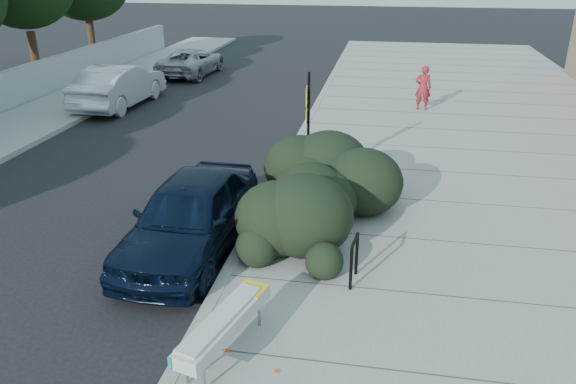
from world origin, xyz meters
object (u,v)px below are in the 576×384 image
Objects in this scene: bike_rack at (354,256)px; suv_silver at (191,62)px; wagon_silver at (119,85)px; pedestrian at (423,88)px; sign_post at (308,122)px; bench at (225,324)px; sedan_navy at (190,216)px.

bike_rack is 19.96m from suv_silver.
pedestrian is at bearing -173.23° from wagon_silver.
pedestrian is at bearing 155.97° from suv_silver.
bike_rack is 14.99m from wagon_silver.
wagon_silver reaches higher than suv_silver.
wagon_silver is 1.06× the size of suv_silver.
sign_post is (-1.47, 4.50, 1.05)m from bike_rack.
bike_rack reaches higher than bench.
suv_silver is 12.05m from pedestrian.
bench is 0.46× the size of sedan_navy.
sedan_navy is at bearing 112.14° from suv_silver.
bench is 14.88m from pedestrian.
bike_rack is 3.32m from sedan_navy.
bike_rack is 0.17× the size of wagon_silver.
sedan_navy is (-3.21, 0.82, 0.11)m from bike_rack.
suv_silver is 2.84× the size of pedestrian.
sign_post is at bearing 115.08° from bike_rack.
suv_silver is at bearing 111.47° from sedan_navy.
sedan_navy is 12.43m from wagon_silver.
wagon_silver is (-6.54, 10.57, 0.04)m from sedan_navy.
sedan_navy reaches higher than suv_silver.
wagon_silver is 6.42m from suv_silver.
bench is 2.45× the size of bike_rack.
pedestrian is at bearing 69.42° from sedan_navy.
sign_post reaches higher than sedan_navy.
bike_rack is (1.66, 2.21, 0.02)m from bench.
sign_post is at bearing 142.46° from wagon_silver.
wagon_silver reaches higher than bench.
bike_rack is 0.30× the size of sign_post.
suv_silver is (-7.44, 19.98, 0.00)m from bench.
suv_silver is at bearing 124.07° from bike_rack.
sign_post is 10.81m from wagon_silver.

